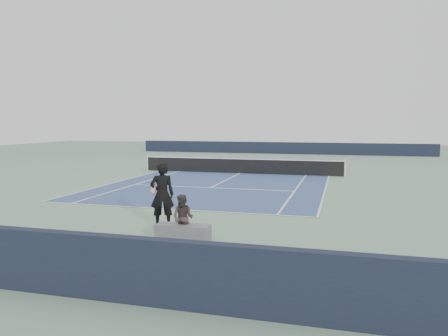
% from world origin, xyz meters
% --- Properties ---
extents(ground, '(80.00, 80.00, 0.00)m').
position_xyz_m(ground, '(0.00, 0.00, 0.00)').
color(ground, gray).
extents(court_surface, '(10.97, 23.77, 0.01)m').
position_xyz_m(court_surface, '(0.00, 0.00, 0.01)').
color(court_surface, '#344C7B').
rests_on(court_surface, ground).
extents(tennis_net, '(12.90, 0.10, 1.07)m').
position_xyz_m(tennis_net, '(0.00, 0.00, 0.50)').
color(tennis_net, silver).
rests_on(tennis_net, ground).
extents(windscreen_far, '(30.00, 0.25, 1.20)m').
position_xyz_m(windscreen_far, '(0.00, 17.88, 0.60)').
color(windscreen_far, black).
rests_on(windscreen_far, ground).
extents(windscreen_near, '(30.00, 0.25, 1.20)m').
position_xyz_m(windscreen_near, '(0.00, -19.88, 0.60)').
color(windscreen_near, black).
rests_on(windscreen_near, ground).
extents(tennis_player, '(0.92, 0.81, 2.01)m').
position_xyz_m(tennis_player, '(0.92, -14.44, 1.01)').
color(tennis_player, black).
rests_on(tennis_player, ground).
extents(tennis_ball, '(0.07, 0.07, 0.07)m').
position_xyz_m(tennis_ball, '(1.00, -14.67, 0.03)').
color(tennis_ball, '#CFE32E').
rests_on(tennis_ball, ground).
extents(spectator_bench, '(1.52, 0.61, 1.29)m').
position_xyz_m(spectator_bench, '(2.15, -15.90, 0.46)').
color(spectator_bench, slate).
rests_on(spectator_bench, ground).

